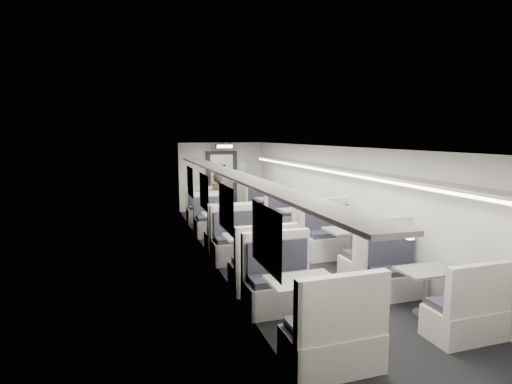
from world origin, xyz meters
TOP-DOWN VIEW (x-y plane):
  - room at (0.00, 0.00)m, footprint 3.24×12.24m
  - booth_left_a at (-1.00, 3.44)m, footprint 0.98×1.99m
  - booth_left_b at (-1.00, 1.55)m, footprint 1.08×2.18m
  - booth_left_c at (-1.00, -0.80)m, footprint 1.09×2.22m
  - booth_left_d at (-1.00, -3.28)m, footprint 1.10×2.22m
  - booth_right_a at (1.00, 3.55)m, footprint 1.04×2.11m
  - booth_right_b at (1.00, 1.54)m, footprint 1.05×2.14m
  - booth_right_c at (1.00, -1.13)m, footprint 1.16×2.36m
  - booth_right_d at (1.00, -3.27)m, footprint 0.98×1.99m
  - passenger at (-0.72, 3.08)m, footprint 0.68×0.53m
  - window_a at (-1.49, 3.40)m, footprint 0.02×1.18m
  - window_b at (-1.49, 1.20)m, footprint 0.02×1.18m
  - window_c at (-1.49, -1.00)m, footprint 0.02×1.18m
  - window_d at (-1.49, -3.20)m, footprint 0.02×1.18m
  - luggage_rack_left at (-1.24, -0.30)m, footprint 0.46×10.40m
  - luggage_rack_right at (1.24, -0.30)m, footprint 0.46×10.40m
  - vestibule_door at (0.00, 5.93)m, footprint 1.10×0.13m
  - exit_sign at (0.00, 5.44)m, footprint 0.62×0.12m
  - wall_notice at (0.75, 5.92)m, footprint 0.32×0.02m

SIDE VIEW (x-z plane):
  - booth_right_d at x=1.00m, z-range -0.18..0.89m
  - booth_left_a at x=-1.00m, z-range -0.18..0.89m
  - booth_right_a at x=1.00m, z-range -0.19..0.94m
  - booth_right_b at x=1.00m, z-range -0.19..0.95m
  - booth_left_b at x=-1.00m, z-range -0.19..0.97m
  - booth_left_c at x=-1.00m, z-range -0.20..0.99m
  - booth_left_d at x=-1.00m, z-range -0.20..0.99m
  - booth_right_c at x=1.00m, z-range -0.21..1.05m
  - passenger at x=-0.72m, z-range 0.00..1.63m
  - vestibule_door at x=0.00m, z-range -0.01..2.09m
  - room at x=0.00m, z-range -0.12..2.52m
  - window_a at x=-1.49m, z-range 0.93..1.77m
  - window_b at x=-1.49m, z-range 0.93..1.77m
  - window_c at x=-1.49m, z-range 0.93..1.77m
  - window_d at x=-1.49m, z-range 0.93..1.77m
  - wall_notice at x=0.75m, z-range 1.30..1.70m
  - luggage_rack_left at x=-1.24m, z-range 1.87..1.96m
  - luggage_rack_right at x=1.24m, z-range 1.87..1.96m
  - exit_sign at x=0.00m, z-range 2.20..2.36m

